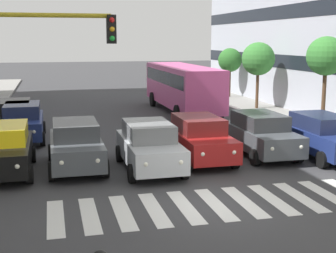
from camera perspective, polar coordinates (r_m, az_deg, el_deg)
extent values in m
plane|color=#38383A|center=(14.00, 5.68, -9.22)|extent=(180.00, 180.00, 0.00)
cube|color=black|center=(36.79, 17.87, 7.62)|extent=(8.35, 25.25, 0.90)
cube|color=black|center=(36.80, 18.16, 12.63)|extent=(8.35, 25.25, 0.90)
cube|color=silver|center=(15.53, 18.42, -7.71)|extent=(0.45, 2.80, 0.01)
cube|color=silver|center=(15.08, 15.49, -8.09)|extent=(0.45, 2.80, 0.01)
cube|color=silver|center=(14.67, 12.39, -8.47)|extent=(0.45, 2.80, 0.01)
cube|color=silver|center=(14.31, 9.12, -8.84)|extent=(0.45, 2.80, 0.01)
cube|color=silver|center=(14.00, 5.68, -9.20)|extent=(0.45, 2.80, 0.01)
cube|color=silver|center=(13.74, 2.09, -9.54)|extent=(0.45, 2.80, 0.01)
cube|color=silver|center=(13.53, -1.63, -9.86)|extent=(0.45, 2.80, 0.01)
cube|color=silver|center=(13.38, -5.46, -10.14)|extent=(0.45, 2.80, 0.01)
cube|color=silver|center=(13.29, -9.36, -10.38)|extent=(0.45, 2.80, 0.01)
cube|color=silver|center=(13.27, -13.30, -10.57)|extent=(0.45, 2.80, 0.01)
cube|color=navy|center=(20.03, 18.05, -1.55)|extent=(1.80, 4.40, 0.80)
cube|color=#1D2547|center=(20.07, 17.86, 0.52)|extent=(1.58, 2.46, 0.60)
cylinder|color=black|center=(18.45, 17.96, -3.81)|extent=(0.22, 0.64, 0.64)
cylinder|color=black|center=(21.78, 18.00, -1.69)|extent=(0.22, 0.64, 0.64)
cylinder|color=black|center=(20.90, 13.80, -1.97)|extent=(0.22, 0.64, 0.64)
cube|color=#474C51|center=(19.77, 11.07, -1.37)|extent=(1.80, 4.40, 0.80)
cube|color=#343639|center=(19.82, 10.89, 0.72)|extent=(1.58, 2.46, 0.60)
cylinder|color=black|center=(19.00, 15.33, -3.27)|extent=(0.22, 0.64, 0.64)
cylinder|color=black|center=(18.21, 10.36, -3.66)|extent=(0.22, 0.64, 0.64)
cylinder|color=black|center=(21.52, 11.58, -1.53)|extent=(0.22, 0.64, 0.64)
cylinder|color=black|center=(20.82, 7.10, -1.80)|extent=(0.22, 0.64, 0.64)
sphere|color=white|center=(18.15, 15.58, -2.36)|extent=(0.18, 0.18, 0.18)
sphere|color=white|center=(17.62, 12.30, -2.59)|extent=(0.18, 0.18, 0.18)
cube|color=maroon|center=(18.64, 3.78, -1.92)|extent=(1.80, 4.40, 0.80)
cube|color=maroon|center=(18.69, 3.62, 0.31)|extent=(1.58, 2.46, 0.60)
cylinder|color=black|center=(17.70, 7.98, -3.99)|extent=(0.22, 0.64, 0.64)
cylinder|color=black|center=(17.12, 2.36, -4.39)|extent=(0.22, 0.64, 0.64)
cylinder|color=black|center=(20.35, 4.95, -2.04)|extent=(0.22, 0.64, 0.64)
cylinder|color=black|center=(19.85, 0.02, -2.31)|extent=(0.22, 0.64, 0.64)
sphere|color=white|center=(16.84, 7.87, -3.05)|extent=(0.18, 0.18, 0.18)
sphere|color=white|center=(16.45, 4.14, -3.30)|extent=(0.18, 0.18, 0.18)
cube|color=#B2B7BC|center=(17.29, -2.22, -2.88)|extent=(1.80, 4.40, 0.80)
cube|color=slate|center=(17.33, -2.37, -0.48)|extent=(1.58, 2.46, 0.60)
cylinder|color=black|center=(16.23, 1.96, -5.22)|extent=(0.22, 0.64, 0.64)
cylinder|color=black|center=(15.85, -4.34, -5.63)|extent=(0.22, 0.64, 0.64)
cylinder|color=black|center=(18.95, -0.43, -2.93)|extent=(0.22, 0.64, 0.64)
cylinder|color=black|center=(18.63, -5.84, -3.22)|extent=(0.22, 0.64, 0.64)
sphere|color=white|center=(15.37, 1.52, -4.26)|extent=(0.18, 0.18, 0.18)
sphere|color=white|center=(15.11, -2.71, -4.52)|extent=(0.18, 0.18, 0.18)
cube|color=#474C51|center=(17.79, -10.93, -2.68)|extent=(1.80, 4.40, 0.80)
cube|color=#343639|center=(17.85, -11.04, -0.35)|extent=(1.58, 2.46, 0.60)
cylinder|color=black|center=(16.55, -7.49, -4.99)|extent=(0.22, 0.64, 0.64)
cylinder|color=black|center=(16.46, -13.75, -5.29)|extent=(0.22, 0.64, 0.64)
cylinder|color=black|center=(19.35, -8.46, -2.76)|extent=(0.22, 0.64, 0.64)
cylinder|color=black|center=(19.28, -13.80, -3.00)|extent=(0.22, 0.64, 0.64)
sphere|color=white|center=(15.73, -8.41, -4.03)|extent=(0.18, 0.18, 0.18)
sphere|color=white|center=(15.67, -12.62, -4.23)|extent=(0.18, 0.18, 0.18)
cube|color=black|center=(17.74, -19.00, -3.11)|extent=(1.80, 4.40, 0.80)
cube|color=yellow|center=(17.79, -19.08, -0.77)|extent=(1.58, 2.46, 0.60)
cylinder|color=black|center=(16.36, -16.20, -5.51)|extent=(0.22, 0.64, 0.64)
cylinder|color=black|center=(19.18, -15.89, -3.17)|extent=(0.22, 0.64, 0.64)
sphere|color=white|center=(15.59, -17.57, -4.54)|extent=(0.18, 0.18, 0.18)
cube|color=black|center=(24.62, -17.96, 0.61)|extent=(1.80, 4.40, 0.80)
cube|color=black|center=(24.72, -18.02, 2.29)|extent=(1.58, 2.46, 0.60)
cylinder|color=black|center=(23.21, -15.92, -0.85)|extent=(0.22, 0.64, 0.64)
cylinder|color=black|center=(26.07, -15.73, 0.36)|extent=(0.22, 0.64, 0.64)
sphere|color=white|center=(22.46, -16.87, -0.02)|extent=(0.18, 0.18, 0.18)
cube|color=navy|center=(23.29, -16.98, 0.13)|extent=(1.80, 4.40, 0.80)
cube|color=#1D2547|center=(23.38, -17.04, 1.91)|extent=(1.58, 2.46, 0.60)
cylinder|color=black|center=(21.90, -14.76, -1.45)|extent=(0.22, 0.64, 0.64)
cylinder|color=black|center=(22.01, -19.45, -1.65)|extent=(0.22, 0.64, 0.64)
cylinder|color=black|center=(24.76, -14.68, -0.11)|extent=(0.22, 0.64, 0.64)
cylinder|color=black|center=(24.85, -18.83, -0.29)|extent=(0.22, 0.64, 0.64)
sphere|color=white|center=(21.14, -15.72, -0.59)|extent=(0.18, 0.18, 0.18)
sphere|color=white|center=(21.21, -18.83, -0.73)|extent=(0.18, 0.18, 0.18)
cube|color=#DB5193|center=(30.91, 1.65, 4.94)|extent=(2.50, 10.50, 2.50)
cube|color=black|center=(30.86, 1.66, 5.96)|extent=(2.52, 9.87, 0.80)
cylinder|color=black|center=(27.97, 6.12, 1.73)|extent=(0.28, 1.00, 1.00)
cylinder|color=black|center=(27.22, 1.17, 1.55)|extent=(0.28, 1.00, 1.00)
cylinder|color=black|center=(34.40, 2.24, 3.40)|extent=(0.28, 1.00, 1.00)
cylinder|color=black|center=(33.80, -1.84, 3.27)|extent=(0.28, 1.00, 1.00)
cylinder|color=#AD991E|center=(13.05, -16.88, 12.65)|extent=(4.48, 0.12, 0.12)
cube|color=black|center=(13.13, -6.79, 11.47)|extent=(0.24, 0.28, 0.76)
sphere|color=red|center=(12.98, -6.73, 12.54)|extent=(0.14, 0.14, 0.14)
sphere|color=orange|center=(12.98, -6.71, 11.49)|extent=(0.14, 0.14, 0.14)
sphere|color=green|center=(12.97, -6.68, 10.43)|extent=(0.14, 0.14, 0.14)
cylinder|color=#513823|center=(25.47, 18.11, 3.18)|extent=(0.20, 0.20, 3.13)
sphere|color=#387F33|center=(25.31, 18.38, 8.01)|extent=(1.96, 1.96, 1.96)
cylinder|color=#513823|center=(32.32, 10.62, 4.48)|extent=(0.20, 0.20, 2.62)
sphere|color=#387F33|center=(32.18, 10.74, 7.96)|extent=(2.18, 2.18, 2.18)
cylinder|color=#513823|center=(38.52, 7.36, 5.30)|extent=(0.20, 0.20, 2.34)
sphere|color=#2D6B28|center=(38.41, 7.42, 7.88)|extent=(1.88, 1.88, 1.88)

